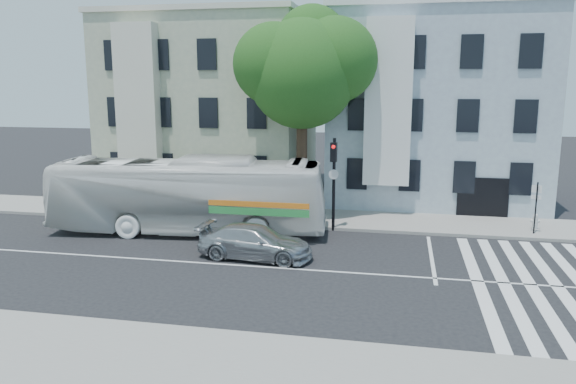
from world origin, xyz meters
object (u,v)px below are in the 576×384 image
(fire_hydrant, at_px, (535,221))
(traffic_signal, at_px, (334,172))
(bus, at_px, (188,195))
(sedan, at_px, (255,242))

(fire_hydrant, bearing_deg, traffic_signal, -169.64)
(bus, xyz_separation_m, traffic_signal, (6.74, 1.57, 1.09))
(traffic_signal, bearing_deg, fire_hydrant, 16.35)
(sedan, height_order, fire_hydrant, sedan)
(bus, bearing_deg, traffic_signal, -83.00)
(bus, bearing_deg, sedan, -134.80)
(sedan, xyz_separation_m, fire_hydrant, (12.16, 6.64, -0.15))
(traffic_signal, bearing_deg, bus, -160.89)
(sedan, bearing_deg, traffic_signal, -23.08)
(fire_hydrant, bearing_deg, bus, -168.49)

